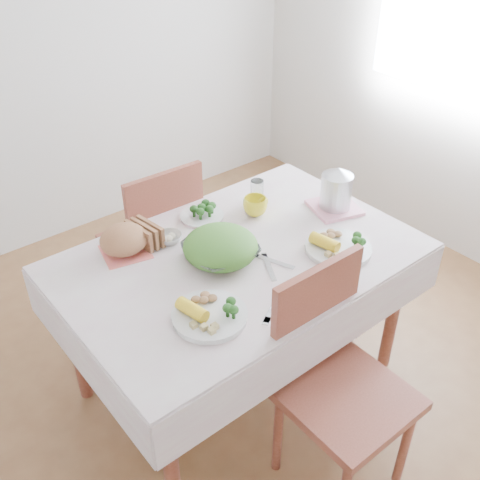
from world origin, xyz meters
TOP-DOWN VIEW (x-y plane):
  - floor at (0.00, 0.00)m, footprint 3.60×3.60m
  - back_wall at (0.00, 1.80)m, footprint 3.60×0.00m
  - window at (1.78, 0.20)m, footprint 1.00×1.20m
  - dining_table at (0.00, 0.00)m, footprint 1.40×0.90m
  - tablecloth at (0.00, 0.00)m, footprint 1.50×1.00m
  - chair_near at (-0.01, -0.67)m, footprint 0.45×0.45m
  - chair_far at (-0.04, 0.70)m, footprint 0.45×0.45m
  - salad_bowl at (-0.08, 0.02)m, footprint 0.31×0.31m
  - dinner_plate_left at (-0.33, -0.24)m, footprint 0.32×0.32m
  - dinner_plate_right at (0.35, -0.24)m, footprint 0.33×0.33m
  - broccoli_plate at (0.05, 0.34)m, footprint 0.25×0.25m
  - napkin at (-0.37, 0.32)m, footprint 0.23×0.23m
  - bread_loaf at (-0.37, 0.32)m, footprint 0.27×0.26m
  - fruit_bowl at (-0.18, 0.27)m, footprint 0.13×0.13m
  - yellow_mug at (0.26, 0.21)m, footprint 0.11×0.11m
  - glass_tumbler at (0.34, 0.28)m, footprint 0.08×0.08m
  - pink_tray at (0.59, 0.00)m, footprint 0.27×0.27m
  - electric_kettle at (0.59, 0.00)m, footprint 0.17×0.17m
  - fork_left at (0.08, -0.12)m, footprint 0.09×0.19m
  - fork_right at (0.04, -0.15)m, footprint 0.11×0.17m
  - knife at (-0.10, -0.34)m, footprint 0.19×0.12m

SIDE VIEW (x-z plane):
  - floor at x=0.00m, z-range 0.00..0.00m
  - dining_table at x=0.00m, z-range 0.00..0.75m
  - chair_far at x=-0.04m, z-range -0.02..0.95m
  - chair_near at x=-0.01m, z-range -0.02..0.95m
  - tablecloth at x=0.00m, z-range 0.75..0.76m
  - napkin at x=-0.37m, z-range 0.76..0.77m
  - fork_left at x=0.08m, z-range 0.76..0.77m
  - fork_right at x=0.04m, z-range 0.76..0.77m
  - knife at x=-0.10m, z-range 0.76..0.77m
  - pink_tray at x=0.59m, z-range 0.76..0.78m
  - broccoli_plate at x=0.05m, z-range 0.76..0.78m
  - dinner_plate_left at x=-0.33m, z-range 0.76..0.78m
  - dinner_plate_right at x=0.35m, z-range 0.76..0.78m
  - fruit_bowl at x=-0.18m, z-range 0.76..0.80m
  - salad_bowl at x=-0.08m, z-range 0.76..0.83m
  - yellow_mug at x=0.26m, z-range 0.76..0.85m
  - bread_loaf at x=-0.37m, z-range 0.76..0.88m
  - glass_tumbler at x=0.34m, z-range 0.77..0.89m
  - electric_kettle at x=0.59m, z-range 0.78..0.99m
  - back_wall at x=0.00m, z-range -0.45..3.15m
  - window at x=1.78m, z-range 1.49..1.51m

